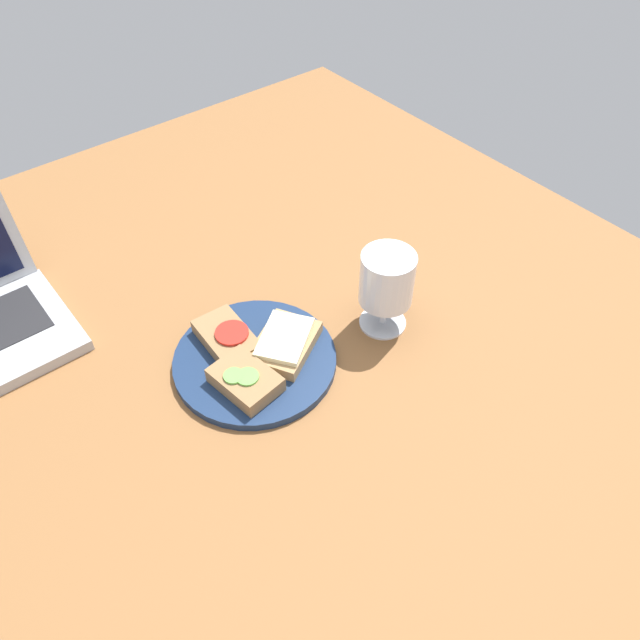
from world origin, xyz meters
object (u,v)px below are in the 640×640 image
Objects in this scene: sandwich_with_cucumber at (245,380)px; sandwich_with_cheese at (285,342)px; wine_glass at (387,283)px; sandwich_with_tomato at (227,338)px; plate at (253,361)px.

sandwich_with_cucumber is 0.77× the size of sandwich_with_cheese.
wine_glass is (15.49, -4.32, 5.92)cm from sandwich_with_cheese.
sandwich_with_tomato and sandwich_with_cucumber have the same top height.
plate is at bearing 164.48° from sandwich_with_cheese.
sandwich_with_cucumber is (-2.36, -8.25, 0.05)cm from sandwich_with_tomato.
plate is 22.47cm from wine_glass.
plate is 5.35cm from sandwich_with_cucumber.
wine_glass reaches higher than sandwich_with_cucumber.
sandwich_with_cucumber is at bearing -106.00° from sandwich_with_tomato.
sandwich_with_cheese is (4.79, -1.33, 1.93)cm from plate.
plate is 5.33cm from sandwich_with_cheese.
wine_glass is at bearing -5.19° from sandwich_with_cucumber.
sandwich_with_cucumber is at bearing -135.68° from plate.
sandwich_with_cheese is at bearing 164.41° from wine_glass.
sandwich_with_cucumber and sandwich_with_cheese have the same top height.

